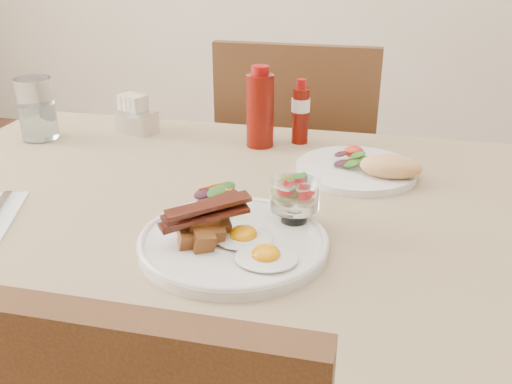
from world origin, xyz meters
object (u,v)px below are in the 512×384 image
object	(u,v)px
table	(240,250)
second_plate	(364,168)
chair_far	(299,179)
hot_sauce_bottle	(300,112)
main_plate	(233,243)
sugar_caddy	(136,117)
fruit_cup	(295,195)
water_glass	(37,113)
ketchup_bottle	(260,109)

from	to	relation	value
table	second_plate	size ratio (longest dim) A/B	5.55
chair_far	hot_sauce_bottle	xyz separation A→B (m)	(0.05, -0.32, 0.30)
main_plate	sugar_caddy	bearing A→B (deg)	127.56
fruit_cup	hot_sauce_bottle	size ratio (longest dim) A/B	0.54
main_plate	water_glass	size ratio (longest dim) A/B	2.04
fruit_cup	chair_far	bearing A→B (deg)	98.14
chair_far	fruit_cup	size ratio (longest dim) A/B	12.07
table	main_plate	world-z (taller)	main_plate
second_plate	sugar_caddy	bearing A→B (deg)	164.54
table	second_plate	bearing A→B (deg)	42.66
chair_far	water_glass	xyz separation A→B (m)	(-0.53, -0.43, 0.29)
hot_sauce_bottle	water_glass	size ratio (longest dim) A/B	1.03
second_plate	water_glass	size ratio (longest dim) A/B	1.75
second_plate	ketchup_bottle	world-z (taller)	ketchup_bottle
table	water_glass	distance (m)	0.60
second_plate	main_plate	bearing A→B (deg)	-117.73
table	hot_sauce_bottle	size ratio (longest dim) A/B	9.36
sugar_caddy	hot_sauce_bottle	bearing A→B (deg)	25.83
second_plate	sugar_caddy	xyz separation A→B (m)	(-0.53, 0.15, 0.02)
second_plate	sugar_caddy	world-z (taller)	sugar_caddy
main_plate	hot_sauce_bottle	world-z (taller)	hot_sauce_bottle
fruit_cup	table	bearing A→B (deg)	148.07
hot_sauce_bottle	sugar_caddy	xyz separation A→B (m)	(-0.38, -0.01, -0.03)
ketchup_bottle	sugar_caddy	xyz separation A→B (m)	(-0.30, 0.03, -0.05)
table	second_plate	distance (m)	0.29
hot_sauce_bottle	sugar_caddy	bearing A→B (deg)	-178.00
main_plate	water_glass	xyz separation A→B (m)	(-0.55, 0.38, 0.05)
second_plate	hot_sauce_bottle	xyz separation A→B (m)	(-0.15, 0.16, 0.05)
ketchup_bottle	hot_sauce_bottle	bearing A→B (deg)	26.23
chair_far	second_plate	distance (m)	0.57
sugar_caddy	water_glass	distance (m)	0.21
table	fruit_cup	size ratio (longest dim) A/B	17.26
main_plate	table	bearing A→B (deg)	100.95
hot_sauce_bottle	table	bearing A→B (deg)	-97.87
ketchup_bottle	chair_far	bearing A→B (deg)	84.67
fruit_cup	water_glass	bearing A→B (deg)	154.46
sugar_caddy	second_plate	bearing A→B (deg)	8.38
fruit_cup	water_glass	xyz separation A→B (m)	(-0.63, 0.30, 0.00)
fruit_cup	hot_sauce_bottle	world-z (taller)	hot_sauce_bottle
fruit_cup	water_glass	size ratio (longest dim) A/B	0.56
table	main_plate	distance (m)	0.17
table	sugar_caddy	size ratio (longest dim) A/B	12.25
chair_far	main_plate	bearing A→B (deg)	-88.05
fruit_cup	sugar_caddy	xyz separation A→B (m)	(-0.44, 0.39, -0.02)
table	hot_sauce_bottle	world-z (taller)	hot_sauce_bottle
table	second_plate	world-z (taller)	second_plate
main_plate	second_plate	xyz separation A→B (m)	(0.17, 0.32, 0.01)
fruit_cup	second_plate	xyz separation A→B (m)	(0.09, 0.25, -0.04)
fruit_cup	sugar_caddy	distance (m)	0.59
ketchup_bottle	sugar_caddy	bearing A→B (deg)	174.97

